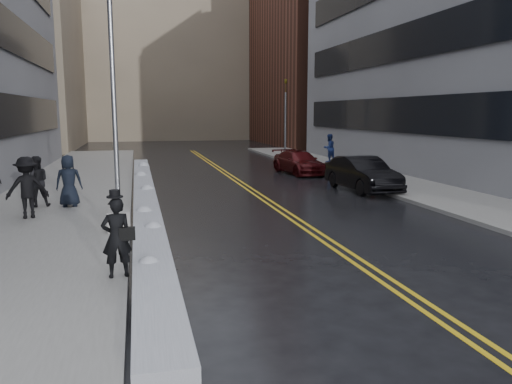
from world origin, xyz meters
TOP-DOWN VIEW (x-y plane):
  - ground at (0.00, 0.00)m, footprint 160.00×160.00m
  - sidewalk_west at (-5.75, 10.00)m, footprint 5.50×50.00m
  - sidewalk_east at (10.00, 10.00)m, footprint 4.00×50.00m
  - lane_line_left at (2.35, 10.00)m, footprint 0.12×50.00m
  - lane_line_right at (2.65, 10.00)m, footprint 0.12×50.00m
  - snow_ridge at (-2.45, 8.00)m, footprint 0.90×30.00m
  - building_west_far at (-15.50, 44.00)m, footprint 14.00×22.00m
  - building_east_far at (19.00, 42.00)m, footprint 14.00×20.00m
  - building_far at (2.00, 60.00)m, footprint 36.00×16.00m
  - lamppost at (-3.30, 2.00)m, footprint 0.65×0.65m
  - fire_hydrant at (9.00, 10.00)m, footprint 0.26×0.26m
  - traffic_signal at (8.50, 24.00)m, footprint 0.16×0.20m
  - pedestrian_fedora at (-3.20, -2.38)m, footprint 0.69×0.51m
  - pedestrian_b at (-6.40, 6.71)m, footprint 1.06×0.91m
  - pedestrian_c at (-5.22, 6.45)m, footprint 0.96×0.64m
  - pedestrian_e at (-6.30, 4.60)m, footprint 1.47×1.06m
  - pedestrian_east at (10.61, 20.19)m, footprint 1.16×1.03m
  - car_black at (7.50, 8.21)m, footprint 1.94×4.95m
  - car_maroon at (6.75, 15.27)m, footprint 2.51×4.90m

SIDE VIEW (x-z plane):
  - ground at x=0.00m, z-range 0.00..0.00m
  - lane_line_left at x=2.35m, z-range 0.00..0.01m
  - lane_line_right at x=2.65m, z-range 0.00..0.01m
  - sidewalk_west at x=-5.75m, z-range 0.00..0.15m
  - sidewalk_east at x=10.00m, z-range 0.00..0.15m
  - snow_ridge at x=-2.45m, z-range 0.00..0.34m
  - fire_hydrant at x=9.00m, z-range 0.18..0.91m
  - car_maroon at x=6.75m, z-range 0.00..1.36m
  - car_black at x=7.50m, z-range 0.00..1.60m
  - pedestrian_fedora at x=-3.20m, z-range 0.15..1.88m
  - pedestrian_b at x=-6.40m, z-range 0.15..2.05m
  - pedestrian_c at x=-5.22m, z-range 0.15..2.09m
  - pedestrian_east at x=10.61m, z-range 0.15..2.12m
  - pedestrian_e at x=-6.30m, z-range 0.15..2.20m
  - lamppost at x=-3.30m, z-range -1.28..6.35m
  - traffic_signal at x=8.50m, z-range 0.40..6.40m
  - building_west_far at x=-15.50m, z-range 0.00..18.00m
  - building_far at x=2.00m, z-range 0.00..22.00m
  - building_east_far at x=19.00m, z-range 0.00..28.00m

